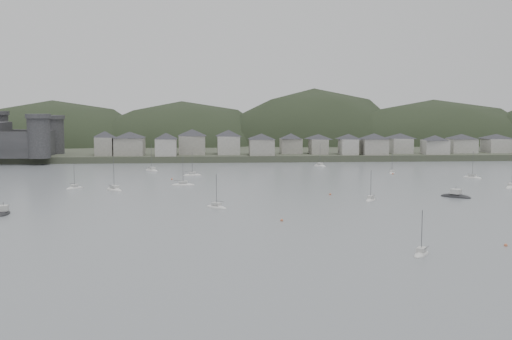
{
  "coord_description": "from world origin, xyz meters",
  "views": [
    {
      "loc": [
        -14.58,
        -130.87,
        26.56
      ],
      "look_at": [
        0.0,
        75.0,
        6.0
      ],
      "focal_mm": 45.21,
      "sensor_mm": 36.0,
      "label": 1
    }
  ],
  "objects": [
    {
      "name": "motor_launch_far",
      "position": [
        -65.5,
        29.65,
        0.29
      ],
      "size": [
        3.23,
        7.65,
        3.79
      ],
      "rotation": [
        0.0,
        0.0,
        3.22
      ],
      "color": "black",
      "rests_on": "ground"
    },
    {
      "name": "far_shore_land",
      "position": [
        0.0,
        295.0,
        1.5
      ],
      "size": [
        900.0,
        250.0,
        3.0
      ],
      "primitive_type": "cube",
      "color": "#383D2D",
      "rests_on": "ground"
    },
    {
      "name": "forested_ridge",
      "position": [
        4.83,
        269.4,
        -11.28
      ],
      "size": [
        851.55,
        103.94,
        102.57
      ],
      "color": "black",
      "rests_on": "ground"
    },
    {
      "name": "sailboat_lead",
      "position": [
        82.04,
        99.5,
        0.18
      ],
      "size": [
        6.45,
        7.83,
        10.66
      ],
      "rotation": [
        0.0,
        0.0,
        0.6
      ],
      "color": "silver",
      "rests_on": "ground"
    },
    {
      "name": "motor_launch_near",
      "position": [
        56.78,
        50.76,
        0.28
      ],
      "size": [
        9.0,
        8.68,
        4.17
      ],
      "rotation": [
        0.0,
        0.0,
        0.82
      ],
      "color": "black",
      "rests_on": "ground"
    },
    {
      "name": "ground",
      "position": [
        0.0,
        0.0,
        0.0
      ],
      "size": [
        900.0,
        900.0,
        0.0
      ],
      "primitive_type": "plane",
      "color": "slate",
      "rests_on": "ground"
    },
    {
      "name": "mooring_buoys",
      "position": [
        12.43,
        48.09,
        0.15
      ],
      "size": [
        162.43,
        129.51,
        0.7
      ],
      "color": "#C56741",
      "rests_on": "ground"
    },
    {
      "name": "waterfront_town",
      "position": [
        50.59,
        183.34,
        8.66
      ],
      "size": [
        451.48,
        28.46,
        12.92
      ],
      "color": "gray",
      "rests_on": "far_shore_land"
    },
    {
      "name": "moored_fleet",
      "position": [
        -24.6,
        63.68,
        0.18
      ],
      "size": [
        257.67,
        177.29,
        11.89
      ],
      "color": "silver",
      "rests_on": "ground"
    }
  ]
}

